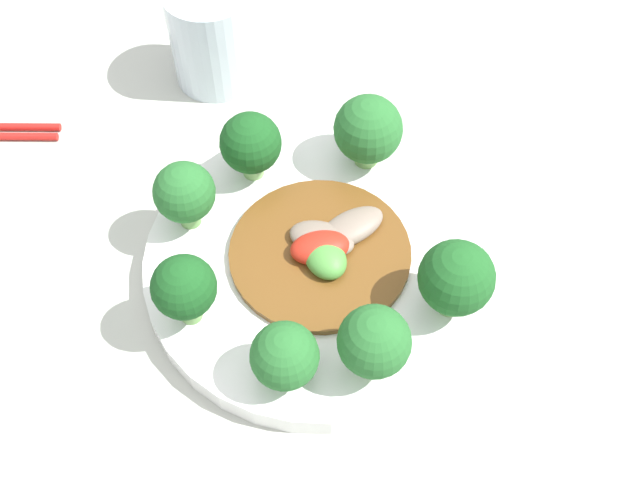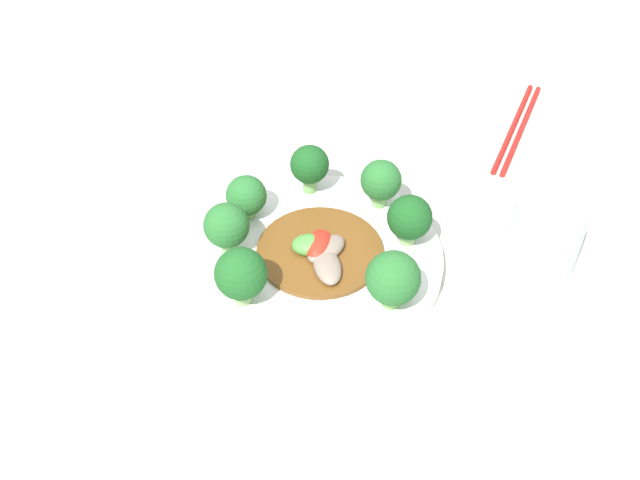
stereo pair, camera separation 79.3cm
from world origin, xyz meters
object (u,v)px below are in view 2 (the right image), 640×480
Objects in this scene: chopsticks at (517,128)px; broccoli_southeast at (381,181)px; broccoli_north at (227,226)px; stirfry_center at (320,251)px; broccoli_southwest at (393,279)px; broccoli_northeast at (246,196)px; broccoli_south at (410,218)px; plate at (320,259)px; drinking_glass at (545,234)px; broccoli_northwest at (241,275)px; broccoli_east at (310,165)px.

broccoli_southeast is at bearing 129.22° from chopsticks.
broccoli_north is 0.44× the size of stirfry_center.
chopsticks is at bearing -48.19° from stirfry_center.
broccoli_southwest reaches higher than broccoli_northeast.
stirfry_center is at bearing 100.19° from broccoli_south.
plate is 5.05× the size of broccoli_northeast.
broccoli_northeast is at bearing 95.03° from broccoli_southeast.
broccoli_southeast is 0.07m from broccoli_south.
stirfry_center is at bearing 174.91° from plate.
drinking_glass is (-0.09, -0.17, -0.01)m from broccoli_southeast.
plate is 4.12× the size of broccoli_northwest.
plate is 0.38m from chopsticks.
broccoli_southeast is at bearing -84.97° from broccoli_northeast.
broccoli_southeast is 0.12m from stirfry_center.
broccoli_north is at bearing 63.41° from broccoli_southwest.
broccoli_southeast is 0.43× the size of stirfry_center.
broccoli_north is at bearing 85.10° from plate.
chopsticks is at bearing -37.98° from broccoli_south.
broccoli_north is (-0.07, 0.18, 0.00)m from broccoli_southeast.
broccoli_southeast is at bearing -41.89° from stirfry_center.
chopsticks is (0.25, -0.29, -0.01)m from plate.
drinking_glass is at bearing -80.03° from broccoli_northwest.
drinking_glass is at bearing -116.98° from broccoli_southeast.
broccoli_northwest is at bearing 127.03° from stirfry_center.
broccoli_southwest reaches higher than broccoli_east.
plate is 0.25m from drinking_glass.
broccoli_northwest is 0.47× the size of stirfry_center.
broccoli_south is at bearing -88.45° from broccoli_north.
broccoli_southwest is 0.20m from broccoli_east.
broccoli_east is at bearing -43.11° from broccoli_north.
broccoli_north is 0.94× the size of broccoli_northwest.
drinking_glass is at bearing -92.80° from broccoli_north.
broccoli_east is at bearing 4.11° from plate.
broccoli_northwest is 0.20m from broccoli_south.
plate is at bearing -5.09° from stirfry_center.
broccoli_north is at bearing 161.21° from broccoli_northeast.
broccoli_north is 1.01× the size of broccoli_south.
broccoli_north is 0.06m from broccoli_northeast.
broccoli_east is (0.10, 0.11, 0.00)m from broccoli_south.
stirfry_center is (-0.11, -0.01, -0.03)m from broccoli_east.
plate is at bearing 88.07° from drinking_glass.
broccoli_southeast is 1.12× the size of broccoli_northeast.
drinking_glass is (-0.01, -0.25, 0.04)m from plate.
drinking_glass reaches higher than chopsticks.
broccoli_southwest is 0.19m from drinking_glass.
broccoli_southwest is at bearing -133.12° from broccoli_northeast.
broccoli_south is (0.08, -0.18, -0.00)m from broccoli_northwest.
broccoli_south is 0.14m from broccoli_east.
broccoli_northeast is 0.09m from broccoli_east.
broccoli_southeast reaches higher than chopsticks.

